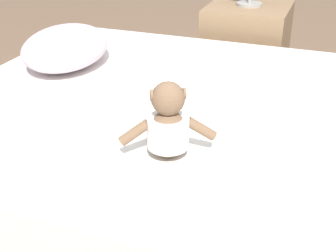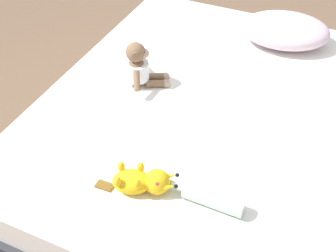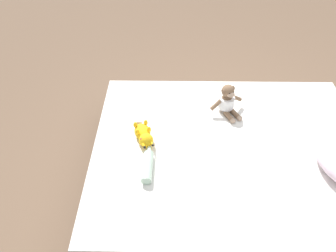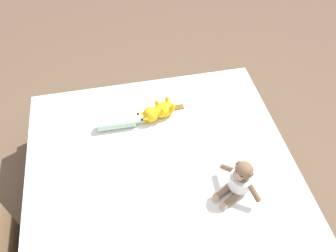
{
  "view_description": "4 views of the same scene",
  "coord_description": "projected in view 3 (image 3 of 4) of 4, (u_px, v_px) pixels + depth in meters",
  "views": [
    {
      "loc": [
        -1.5,
        -0.42,
        1.15
      ],
      "look_at": [
        -0.39,
        -0.01,
        0.54
      ],
      "focal_mm": 49.9,
      "sensor_mm": 36.0,
      "label": 1
    },
    {
      "loc": [
        0.49,
        -1.58,
        1.76
      ],
      "look_at": [
        -0.06,
        -0.35,
        0.55
      ],
      "focal_mm": 46.84,
      "sensor_mm": 36.0,
      "label": 2
    },
    {
      "loc": [
        1.61,
        -0.42,
        2.11
      ],
      "look_at": [
        -0.13,
        -0.45,
        0.51
      ],
      "focal_mm": 35.81,
      "sensor_mm": 36.0,
      "label": 3
    },
    {
      "loc": [
        0.17,
        0.79,
        2.06
      ],
      "look_at": [
        -0.08,
        -0.45,
        0.52
      ],
      "focal_mm": 35.34,
      "sensor_mm": 36.0,
      "label": 4
    }
  ],
  "objects": [
    {
      "name": "glass_bottle",
      "position": [
        148.0,
        166.0,
        2.14
      ],
      "size": [
        0.3,
        0.07,
        0.07
      ],
      "color": "#B2D1B7",
      "rests_on": "bed"
    },
    {
      "name": "ground_plane",
      "position": [
        225.0,
        185.0,
        2.61
      ],
      "size": [
        16.0,
        16.0,
        0.0
      ],
      "primitive_type": "plane",
      "color": "brown"
    },
    {
      "name": "bed",
      "position": [
        228.0,
        167.0,
        2.47
      ],
      "size": [
        1.59,
        1.98,
        0.44
      ],
      "color": "#2D2D33",
      "rests_on": "ground_plane"
    },
    {
      "name": "plush_monkey",
      "position": [
        227.0,
        101.0,
        2.53
      ],
      "size": [
        0.25,
        0.27,
        0.24
      ],
      "color": "brown",
      "rests_on": "bed"
    },
    {
      "name": "plush_yellow_creature",
      "position": [
        144.0,
        135.0,
        2.33
      ],
      "size": [
        0.32,
        0.17,
        0.1
      ],
      "color": "yellow",
      "rests_on": "bed"
    }
  ]
}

